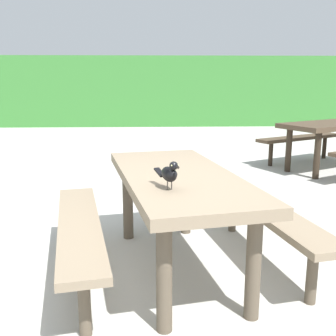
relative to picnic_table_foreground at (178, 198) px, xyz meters
The scene contains 5 objects.
ground_plane 0.63m from the picnic_table_foreground, 118.39° to the right, with size 60.00×60.00×0.00m, color #B7B5AD.
hedge_wall 10.14m from the picnic_table_foreground, 90.77° to the left, with size 28.00×2.17×2.03m, color #387A33.
picnic_table_foreground is the anchor object (origin of this frame).
bird_grackle 0.53m from the picnic_table_foreground, 100.08° to the right, with size 0.15×0.27×0.18m.
picnic_table_mid_left 4.20m from the picnic_table_foreground, 51.16° to the left, with size 2.29×2.28×0.74m.
Camera 1 is at (-0.05, -2.53, 1.40)m, focal length 43.24 mm.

